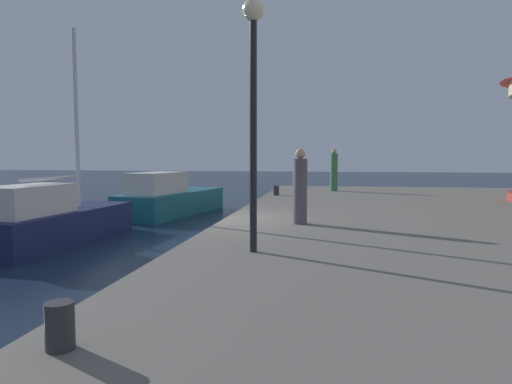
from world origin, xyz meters
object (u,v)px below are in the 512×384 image
Objects in this scene: bollard_center at (276,190)px; person_far_corner at (300,189)px; person_mid_promenade at (334,171)px; motorboat_teal at (169,199)px; sailboat_navy at (52,221)px; bollard_north at (60,326)px; lamp_post_mid_promenade at (253,80)px.

person_far_corner is at bearing -79.03° from bollard_center.
person_far_corner is 0.91× the size of person_mid_promenade.
motorboat_teal is 7.70m from person_mid_promenade.
sailboat_navy is 9.48m from bollard_north.
bollard_north is at bearing -97.45° from person_mid_promenade.
lamp_post_mid_promenade is at bearing 77.06° from bollard_north.
motorboat_teal is 14.95× the size of bollard_center.
sailboat_navy is 6.88m from person_far_corner.
lamp_post_mid_promenade is at bearing -99.56° from person_far_corner.
person_mid_promenade is at bearing 28.97° from motorboat_teal.
bollard_north is 0.22× the size of person_far_corner.
sailboat_navy is 6.52m from motorboat_teal.
sailboat_navy is 12.75m from person_mid_promenade.
bollard_north is at bearing -102.94° from lamp_post_mid_promenade.
lamp_post_mid_promenade reaches higher than motorboat_teal.
bollard_north is 0.20× the size of person_mid_promenade.
person_mid_promenade is at bearing 50.46° from bollard_center.
sailboat_navy is 15.31× the size of bollard_north.
person_far_corner is at bearing 80.44° from lamp_post_mid_promenade.
lamp_post_mid_promenade is 2.32× the size of person_far_corner.
person_far_corner is (6.79, -0.46, 0.99)m from sailboat_navy.
lamp_post_mid_promenade is 14.12m from person_mid_promenade.
bollard_center is at bearing 90.02° from bollard_north.
person_mid_promenade is (6.67, 3.69, 1.06)m from motorboat_teal.
motorboat_teal is 1.44× the size of lamp_post_mid_promenade.
bollard_north is (4.32, -14.30, 0.33)m from motorboat_teal.
bollard_center is 7.91m from person_far_corner.
motorboat_teal is 11.87m from lamp_post_mid_promenade.
bollard_north is 15.14m from bollard_center.
lamp_post_mid_promenade reaches higher than person_mid_promenade.
person_far_corner is (5.81, -6.91, 0.97)m from motorboat_teal.
bollard_center is (-0.01, 15.14, 0.00)m from bollard_north.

